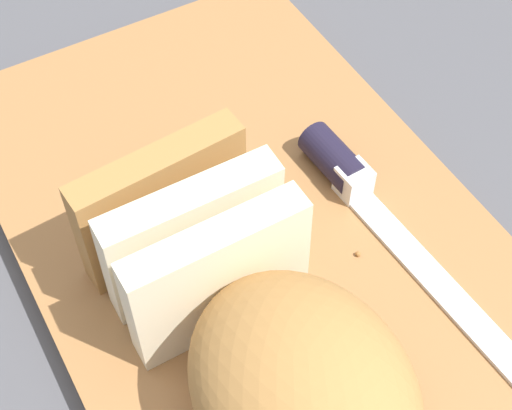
% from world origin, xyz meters
% --- Properties ---
extents(ground_plane, '(3.00, 3.00, 0.00)m').
position_xyz_m(ground_plane, '(0.00, 0.00, 0.00)').
color(ground_plane, '#4C4C51').
extents(cutting_board, '(0.48, 0.31, 0.02)m').
position_xyz_m(cutting_board, '(0.00, 0.00, 0.01)').
color(cutting_board, '#9E6B3D').
rests_on(cutting_board, ground_plane).
extents(bread_loaf, '(0.24, 0.14, 0.09)m').
position_xyz_m(bread_loaf, '(-0.09, 0.04, 0.06)').
color(bread_loaf, '#A8753D').
rests_on(bread_loaf, cutting_board).
extents(bread_knife, '(0.23, 0.04, 0.03)m').
position_xyz_m(bread_knife, '(-0.00, -0.08, 0.03)').
color(bread_knife, silver).
rests_on(bread_knife, cutting_board).
extents(crumb_near_knife, '(0.01, 0.01, 0.01)m').
position_xyz_m(crumb_near_knife, '(0.02, -0.01, 0.02)').
color(crumb_near_knife, '#996633').
rests_on(crumb_near_knife, cutting_board).
extents(crumb_near_loaf, '(0.00, 0.00, 0.00)m').
position_xyz_m(crumb_near_loaf, '(-0.09, 0.01, 0.02)').
color(crumb_near_loaf, '#996633').
rests_on(crumb_near_loaf, cutting_board).
extents(crumb_stray_left, '(0.00, 0.00, 0.00)m').
position_xyz_m(crumb_stray_left, '(-0.05, -0.05, 0.02)').
color(crumb_stray_left, '#996633').
rests_on(crumb_stray_left, cutting_board).
extents(crumb_stray_right, '(0.00, 0.00, 0.00)m').
position_xyz_m(crumb_stray_right, '(0.02, 0.01, 0.02)').
color(crumb_stray_right, '#996633').
rests_on(crumb_stray_right, cutting_board).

